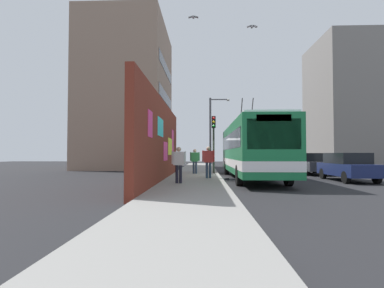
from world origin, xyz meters
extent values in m
plane|color=#232326|center=(0.00, 0.00, 0.00)|extent=(80.00, 80.00, 0.00)
cube|color=gray|center=(0.00, 1.60, 0.07)|extent=(48.00, 3.20, 0.15)
cube|color=maroon|center=(-3.83, 3.35, 2.19)|extent=(14.35, 0.30, 4.38)
cube|color=yellow|center=(-1.07, 3.19, 1.98)|extent=(2.08, 0.02, 1.05)
cube|color=#F2338C|center=(-8.24, 3.19, 2.72)|extent=(0.97, 0.02, 1.06)
cube|color=#F2338C|center=(0.51, 3.19, 2.28)|extent=(1.15, 0.02, 1.79)
cube|color=#33D8E5|center=(-5.35, 3.19, 2.84)|extent=(1.85, 0.02, 0.89)
cube|color=#F2338C|center=(-3.34, 3.19, 1.67)|extent=(1.64, 0.02, 1.04)
cube|color=gray|center=(12.21, 9.20, 7.68)|extent=(11.96, 8.06, 15.37)
cube|color=black|center=(12.21, 5.15, 4.40)|extent=(10.16, 0.04, 1.10)
cube|color=black|center=(12.21, 5.15, 7.60)|extent=(10.16, 0.04, 1.10)
cube|color=black|center=(12.21, 5.15, 10.80)|extent=(10.16, 0.04, 1.10)
cube|color=gray|center=(17.29, -17.00, 7.66)|extent=(9.93, 8.44, 15.32)
cube|color=#19723F|center=(-1.77, -1.80, 1.85)|extent=(12.02, 2.58, 2.80)
cube|color=silver|center=(-1.77, -1.80, 3.31)|extent=(11.54, 2.37, 0.12)
cube|color=white|center=(-1.77, -1.80, 1.00)|extent=(12.04, 2.60, 0.44)
cube|color=black|center=(-7.76, -1.80, 2.34)|extent=(0.04, 2.19, 1.26)
cube|color=black|center=(-1.77, -1.80, 2.27)|extent=(11.05, 2.61, 0.90)
cube|color=orange|center=(-7.75, -1.80, 3.00)|extent=(0.06, 1.42, 0.28)
cylinder|color=black|center=(0.03, -2.15, 4.15)|extent=(1.43, 0.06, 2.00)
cylinder|color=black|center=(0.03, -1.45, 4.15)|extent=(1.43, 0.06, 2.00)
cylinder|color=black|center=(-5.61, -2.97, 0.50)|extent=(1.00, 0.28, 1.00)
cylinder|color=black|center=(-5.61, -0.63, 0.50)|extent=(1.00, 0.28, 1.00)
cylinder|color=black|center=(2.08, -2.97, 0.50)|extent=(1.00, 0.28, 1.00)
cylinder|color=black|center=(2.08, -0.63, 0.50)|extent=(1.00, 0.28, 1.00)
cube|color=navy|center=(-2.90, -7.00, 0.65)|extent=(4.46, 1.75, 0.66)
cube|color=black|center=(-2.81, -7.00, 1.28)|extent=(2.68, 1.57, 0.60)
cylinder|color=black|center=(-4.37, -7.77, 0.32)|extent=(0.64, 0.22, 0.64)
cylinder|color=black|center=(-4.37, -6.23, 0.32)|extent=(0.64, 0.22, 0.64)
cylinder|color=black|center=(-1.43, -7.77, 0.32)|extent=(0.64, 0.22, 0.64)
cylinder|color=black|center=(-1.43, -6.23, 0.32)|extent=(0.64, 0.22, 0.64)
cube|color=#38383D|center=(2.78, -7.00, 0.65)|extent=(4.93, 1.92, 0.66)
cube|color=black|center=(2.88, -7.00, 1.28)|extent=(2.96, 1.73, 0.60)
cylinder|color=black|center=(1.16, -7.86, 0.32)|extent=(0.64, 0.22, 0.64)
cylinder|color=black|center=(1.16, -6.14, 0.32)|extent=(0.64, 0.22, 0.64)
cylinder|color=black|center=(4.41, -7.86, 0.32)|extent=(0.64, 0.22, 0.64)
cylinder|color=black|center=(4.41, -6.14, 0.32)|extent=(0.64, 0.22, 0.64)
cube|color=white|center=(8.74, -7.00, 0.65)|extent=(4.11, 1.72, 0.66)
cube|color=black|center=(8.82, -7.00, 1.28)|extent=(2.46, 1.55, 0.60)
cylinder|color=black|center=(7.38, -7.76, 0.32)|extent=(0.64, 0.22, 0.64)
cylinder|color=black|center=(7.38, -6.24, 0.32)|extent=(0.64, 0.22, 0.64)
cylinder|color=black|center=(10.09, -7.76, 0.32)|extent=(0.64, 0.22, 0.64)
cylinder|color=black|center=(10.09, -6.24, 0.32)|extent=(0.64, 0.22, 0.64)
cylinder|color=#2D3F59|center=(0.91, 1.59, 0.57)|extent=(0.14, 0.14, 0.84)
cylinder|color=#2D3F59|center=(0.91, 1.76, 0.57)|extent=(0.14, 0.14, 0.84)
cube|color=#338C4C|center=(0.91, 1.67, 1.31)|extent=(0.22, 0.49, 0.63)
cylinder|color=#338C4C|center=(0.91, 1.38, 1.34)|extent=(0.09, 0.09, 0.60)
cylinder|color=#338C4C|center=(0.91, 1.97, 1.34)|extent=(0.09, 0.09, 0.60)
sphere|color=tan|center=(0.91, 1.67, 1.74)|extent=(0.23, 0.23, 0.23)
cylinder|color=#2D3F59|center=(-2.99, 0.70, 0.59)|extent=(0.14, 0.14, 0.89)
cylinder|color=#2D3F59|center=(-2.99, 0.88, 0.59)|extent=(0.14, 0.14, 0.89)
cube|color=#BF3333|center=(-2.99, 0.79, 1.37)|extent=(0.22, 0.52, 0.67)
cylinder|color=#BF3333|center=(-2.99, 0.48, 1.40)|extent=(0.09, 0.09, 0.63)
cylinder|color=#BF3333|center=(-2.99, 1.10, 1.40)|extent=(0.09, 0.09, 0.63)
sphere|color=tan|center=(-2.99, 0.79, 1.82)|extent=(0.24, 0.24, 0.24)
cylinder|color=#1E1E2D|center=(-5.99, 2.15, 0.57)|extent=(0.14, 0.14, 0.84)
cylinder|color=#1E1E2D|center=(-5.99, 2.32, 0.57)|extent=(0.14, 0.14, 0.84)
cube|color=silver|center=(-5.99, 2.24, 1.31)|extent=(0.22, 0.49, 0.63)
cylinder|color=silver|center=(-5.99, 1.94, 1.34)|extent=(0.09, 0.09, 0.60)
cylinder|color=silver|center=(-5.99, 2.53, 1.34)|extent=(0.09, 0.09, 0.60)
sphere|color=tan|center=(-5.99, 2.24, 1.74)|extent=(0.23, 0.23, 0.23)
cylinder|color=#2D382D|center=(1.38, 0.35, 2.19)|extent=(0.14, 0.14, 4.08)
cube|color=black|center=(1.16, 0.35, 3.78)|extent=(0.20, 0.28, 0.84)
sphere|color=red|center=(1.05, 0.35, 4.06)|extent=(0.18, 0.18, 0.18)
sphere|color=yellow|center=(1.05, 0.35, 3.78)|extent=(0.18, 0.18, 0.18)
sphere|color=green|center=(1.05, 0.35, 3.50)|extent=(0.18, 0.18, 0.18)
cylinder|color=#4C4C51|center=(7.00, 0.45, 3.37)|extent=(0.18, 0.18, 6.44)
cylinder|color=#4C4C51|center=(7.00, -0.36, 6.44)|extent=(0.10, 1.61, 0.10)
ellipsoid|color=silver|center=(7.00, -1.16, 6.39)|extent=(0.44, 0.28, 0.20)
ellipsoid|color=gray|center=(-4.33, -1.50, 8.23)|extent=(0.32, 0.14, 0.12)
cube|color=gray|center=(-4.33, -1.64, 8.26)|extent=(0.20, 0.27, 0.10)
cube|color=gray|center=(-4.33, -1.36, 8.26)|extent=(0.20, 0.27, 0.10)
ellipsoid|color=gray|center=(-3.38, 1.63, 9.23)|extent=(0.32, 0.14, 0.12)
cube|color=gray|center=(-3.38, 1.49, 9.26)|extent=(0.20, 0.27, 0.10)
cube|color=gray|center=(-3.38, 1.77, 9.26)|extent=(0.20, 0.27, 0.10)
cylinder|color=black|center=(-1.98, -0.60, 0.00)|extent=(1.78, 1.78, 0.00)
camera|label=1|loc=(-20.10, 1.07, 1.53)|focal=28.13mm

